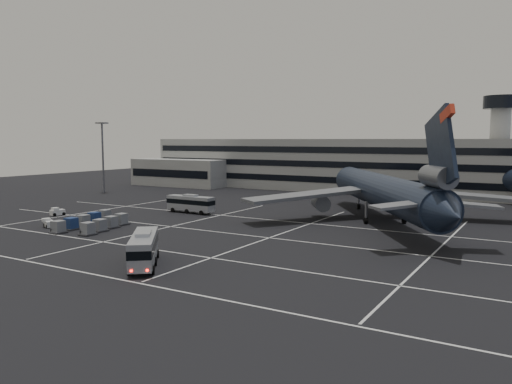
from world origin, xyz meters
TOP-DOWN VIEW (x-y plane):
  - ground at (0.00, 0.00)m, footprint 260.00×260.00m
  - lane_markings at (0.95, 0.72)m, footprint 90.00×55.62m
  - terminal at (-2.95, 71.14)m, footprint 125.00×26.00m
  - hills at (17.99, 170.00)m, footprint 352.00×180.00m
  - lightpole_left at (-55.00, 35.00)m, footprint 2.40×2.40m
  - trijet_main at (21.84, 25.31)m, footprint 40.75×50.95m
  - bus_near at (7.79, -16.70)m, footprint 8.61×9.99m
  - bus_far at (-12.54, 17.45)m, footprint 10.04×2.76m
  - tug_a at (-31.44, 2.33)m, footprint 1.90×2.62m
  - tug_b at (-21.97, -6.36)m, footprint 2.60×2.15m
  - uld_cluster at (-15.76, -3.10)m, footprint 10.32×14.37m

SIDE VIEW (x-z plane):
  - hills at x=17.99m, z-range -34.07..9.93m
  - ground at x=0.00m, z-range 0.00..0.00m
  - lane_markings at x=0.95m, z-range 0.00..0.01m
  - tug_b at x=-21.97m, z-range -0.08..1.37m
  - tug_a at x=-31.44m, z-range -0.09..1.44m
  - uld_cluster at x=-15.76m, z-range -0.02..1.85m
  - bus_far at x=-12.54m, z-range 0.17..3.69m
  - bus_near at x=7.79m, z-range 0.18..3.98m
  - trijet_main at x=21.84m, z-range -3.79..14.29m
  - terminal at x=-2.95m, z-range -5.07..18.93m
  - lightpole_left at x=-55.00m, z-range 2.68..20.95m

